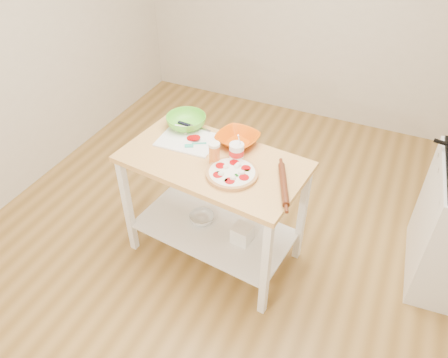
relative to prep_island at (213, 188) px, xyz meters
name	(u,v)px	position (x,y,z in m)	size (l,w,h in m)	color
room_shell	(233,91)	(0.08, 0.15, 0.70)	(4.04, 4.54, 2.74)	olive
prep_island	(213,188)	(0.00, 0.00, 0.00)	(1.30, 0.81, 0.90)	tan
pizza	(232,173)	(0.18, -0.10, 0.27)	(0.33, 0.33, 0.05)	tan
cutting_board	(188,139)	(-0.26, 0.13, 0.26)	(0.41, 0.32, 0.04)	white
spatula	(194,144)	(-0.18, 0.09, 0.26)	(0.13, 0.11, 0.01)	#2EB496
knife	(190,125)	(-0.33, 0.29, 0.27)	(0.27, 0.04, 0.01)	silver
orange_bowl	(237,139)	(0.07, 0.25, 0.28)	(0.28, 0.28, 0.07)	#D74E01
green_bowl	(186,122)	(-0.35, 0.28, 0.29)	(0.29, 0.29, 0.09)	#5EC630
beer_pint	(214,153)	(0.02, -0.02, 0.32)	(0.07, 0.07, 0.15)	orange
yogurt_tub	(237,152)	(0.14, 0.07, 0.31)	(0.10, 0.10, 0.21)	white
rolling_pin	(284,184)	(0.52, -0.07, 0.27)	(0.04, 0.04, 0.38)	#542513
shelf_glass_bowl	(202,218)	(-0.12, 0.03, -0.36)	(0.19, 0.19, 0.06)	silver
shelf_bin	(242,234)	(0.24, -0.03, -0.33)	(0.13, 0.13, 0.13)	white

